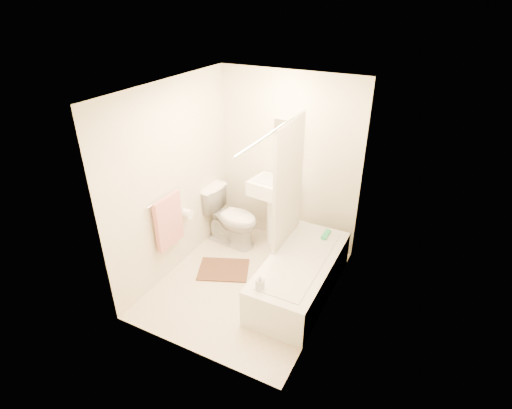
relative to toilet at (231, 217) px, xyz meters
The scene contains 17 objects.
floor 1.05m from the toilet, 48.68° to the right, with size 2.40×2.40×0.00m, color beige.
ceiling 2.21m from the toilet, 48.68° to the right, with size 2.40×2.40×0.00m, color white.
wall_back 1.12m from the toilet, 36.85° to the left, with size 2.00×0.02×2.40m, color beige.
wall_left 1.13m from the toilet, 116.72° to the right, with size 0.02×2.40×2.40m, color beige.
wall_right 1.96m from the toilet, 23.85° to the right, with size 0.02×2.40×2.40m, color beige.
mirror 1.34m from the toilet, 35.68° to the left, with size 0.40×0.03×0.55m, color white.
curtain_rod 1.95m from the toilet, 33.66° to the right, with size 0.03×0.03×1.70m, color silver.
shower_curtain 1.26m from the toilet, 13.42° to the right, with size 0.04×0.80×1.55m, color silver.
towel_bar 1.24m from the toilet, 108.41° to the right, with size 0.02×0.02×0.60m, color silver.
towel 1.08m from the toilet, 106.81° to the right, with size 0.06×0.45×0.66m, color #CC7266.
toilet_paper 0.73m from the toilet, 115.98° to the right, with size 0.12×0.12×0.11m, color white.
toilet is the anchor object (origin of this frame).
sink 0.60m from the toilet, 22.93° to the left, with size 0.56×0.45×1.09m, color white, non-canonical shape.
bathtub 1.40m from the toilet, 23.89° to the right, with size 0.73×1.66×0.47m, color silver, non-canonical shape.
bath_mat 0.79m from the toilet, 69.23° to the right, with size 0.64×0.48×0.02m, color #532B20.
soap_bottle 1.65m from the toilet, 49.11° to the right, with size 0.08×0.08×0.17m, color silver.
scrub_brush 1.38m from the toilet, ahead, with size 0.07×0.22×0.04m, color #2DB76C.
Camera 1 is at (1.89, -3.45, 3.25)m, focal length 28.00 mm.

